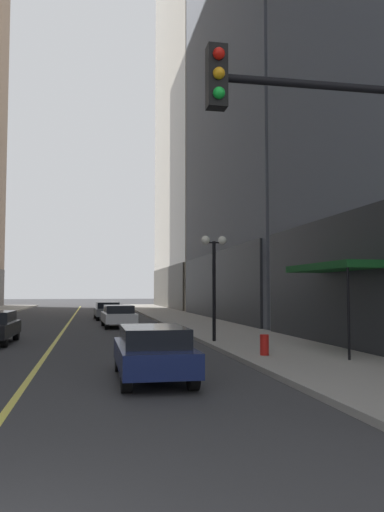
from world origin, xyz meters
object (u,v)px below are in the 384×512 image
car_navy (153,351)px  fire_hydrant_right (264,347)px  car_grey (107,310)px  street_lamp_right_mid (214,264)px  car_white (118,315)px  traffic_light_near_right (360,185)px

car_navy → fire_hydrant_right: 5.01m
car_grey → car_navy: bearing=-89.3°
street_lamp_right_mid → car_white: bearing=107.2°
car_navy → street_lamp_right_mid: street_lamp_right_mid is taller
car_white → car_grey: same height
street_lamp_right_mid → traffic_light_near_right: bearing=-94.3°
car_navy → street_lamp_right_mid: (3.41, 7.99, 2.54)m
car_grey → street_lamp_right_mid: bearing=-79.0°
car_white → street_lamp_right_mid: bearing=-72.8°
street_lamp_right_mid → car_navy: bearing=-113.1°
car_navy → traffic_light_near_right: traffic_light_near_right is taller
car_navy → car_white: size_ratio=0.98×
car_white → traffic_light_near_right: size_ratio=0.79×
street_lamp_right_mid → car_grey: bearing=101.0°
car_navy → fire_hydrant_right: (3.91, 3.13, -0.32)m
car_navy → traffic_light_near_right: size_ratio=0.77×
car_grey → car_white: bearing=-87.2°
car_white → fire_hydrant_right: bearing=-76.2°
traffic_light_near_right → fire_hydrant_right: traffic_light_near_right is taller
car_grey → traffic_light_near_right: size_ratio=0.76×
fire_hydrant_right → traffic_light_near_right: bearing=-99.7°
car_white → fire_hydrant_right: 16.06m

